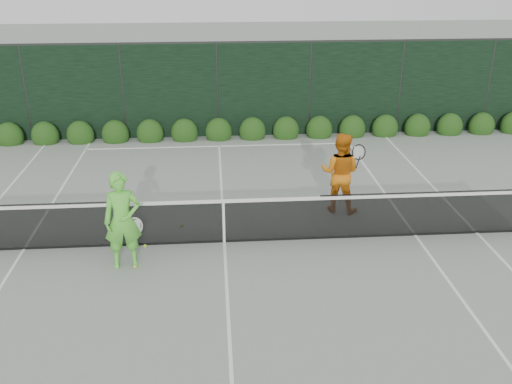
{
  "coord_description": "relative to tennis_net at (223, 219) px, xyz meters",
  "views": [
    {
      "loc": [
        -0.14,
        -10.65,
        5.66
      ],
      "look_at": [
        0.69,
        0.3,
        1.0
      ],
      "focal_mm": 40.0,
      "sensor_mm": 36.0,
      "label": 1
    }
  ],
  "objects": [
    {
      "name": "windscreen_fence",
      "position": [
        0.02,
        -2.71,
        0.98
      ],
      "size": [
        32.0,
        21.07,
        3.06
      ],
      "color": "black",
      "rests_on": "ground"
    },
    {
      "name": "hedge_row",
      "position": [
        0.02,
        7.15,
        -0.3
      ],
      "size": [
        31.66,
        0.65,
        0.94
      ],
      "color": "#14380F",
      "rests_on": "ground"
    },
    {
      "name": "player_man",
      "position": [
        2.75,
        1.42,
        0.41
      ],
      "size": [
        1.13,
        1.03,
        1.89
      ],
      "rotation": [
        0.0,
        0.0,
        2.72
      ],
      "color": "orange",
      "rests_on": "ground"
    },
    {
      "name": "player_woman",
      "position": [
        -1.9,
        -0.79,
        0.43
      ],
      "size": [
        0.77,
        0.58,
        1.92
      ],
      "rotation": [
        0.0,
        0.0,
        0.17
      ],
      "color": "#62D93F",
      "rests_on": "ground"
    },
    {
      "name": "ground",
      "position": [
        0.02,
        0.0,
        -0.53
      ],
      "size": [
        80.0,
        80.0,
        0.0
      ],
      "primitive_type": "plane",
      "color": "gray",
      "rests_on": "ground"
    },
    {
      "name": "tennis_net",
      "position": [
        0.0,
        0.0,
        0.0
      ],
      "size": [
        12.9,
        0.1,
        1.07
      ],
      "color": "black",
      "rests_on": "ground"
    },
    {
      "name": "court_lines",
      "position": [
        0.02,
        0.0,
        -0.53
      ],
      "size": [
        11.03,
        23.83,
        0.01
      ],
      "color": "white",
      "rests_on": "ground"
    },
    {
      "name": "tennis_balls",
      "position": [
        -1.62,
        0.08,
        -0.5
      ],
      "size": [
        1.38,
        1.81,
        0.07
      ],
      "color": "#B9EA34",
      "rests_on": "ground"
    }
  ]
}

